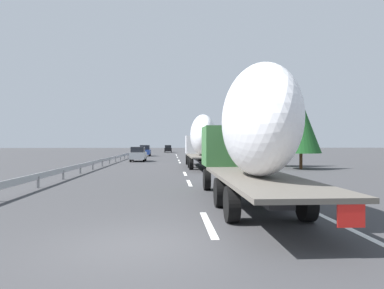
{
  "coord_description": "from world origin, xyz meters",
  "views": [
    {
      "loc": [
        -7.64,
        -0.76,
        2.27
      ],
      "look_at": [
        22.36,
        -2.59,
        2.18
      ],
      "focal_mm": 32.23,
      "sensor_mm": 36.0,
      "label": 1
    }
  ],
  "objects": [
    {
      "name": "ground_plane",
      "position": [
        40.0,
        0.0,
        0.0
      ],
      "size": [
        260.0,
        260.0,
        0.0
      ],
      "primitive_type": "plane",
      "color": "#38383A"
    },
    {
      "name": "lane_stripe_0",
      "position": [
        2.0,
        -1.8,
        0.0
      ],
      "size": [
        3.2,
        0.2,
        0.01
      ],
      "primitive_type": "cube",
      "color": "white",
      "rests_on": "ground_plane"
    },
    {
      "name": "lane_stripe_1",
      "position": [
        12.07,
        -1.8,
        0.0
      ],
      "size": [
        3.2,
        0.2,
        0.01
      ],
      "primitive_type": "cube",
      "color": "white",
      "rests_on": "ground_plane"
    },
    {
      "name": "lane_stripe_2",
      "position": [
        18.15,
        -1.8,
        0.0
      ],
      "size": [
        3.2,
        0.2,
        0.01
      ],
      "primitive_type": "cube",
      "color": "white",
      "rests_on": "ground_plane"
    },
    {
      "name": "lane_stripe_3",
      "position": [
        33.23,
        -1.8,
        0.0
      ],
      "size": [
        3.2,
        0.2,
        0.01
      ],
      "primitive_type": "cube",
      "color": "white",
      "rests_on": "ground_plane"
    },
    {
      "name": "lane_stripe_4",
      "position": [
        38.55,
        -1.8,
        0.0
      ],
      "size": [
        3.2,
        0.2,
        0.01
      ],
      "primitive_type": "cube",
      "color": "white",
      "rests_on": "ground_plane"
    },
    {
      "name": "lane_stripe_5",
      "position": [
        48.28,
        -1.8,
        0.0
      ],
      "size": [
        3.2,
        0.2,
        0.01
      ],
      "primitive_type": "cube",
      "color": "white",
      "rests_on": "ground_plane"
    },
    {
      "name": "lane_stripe_6",
      "position": [
        56.52,
        -1.8,
        0.0
      ],
      "size": [
        3.2,
        0.2,
        0.01
      ],
      "primitive_type": "cube",
      "color": "white",
      "rests_on": "ground_plane"
    },
    {
      "name": "lane_stripe_7",
      "position": [
        62.47,
        -1.8,
        0.0
      ],
      "size": [
        3.2,
        0.2,
        0.01
      ],
      "primitive_type": "cube",
      "color": "white",
      "rests_on": "ground_plane"
    },
    {
      "name": "edge_line_right",
      "position": [
        45.0,
        -5.5,
        0.0
      ],
      "size": [
        110.0,
        0.2,
        0.01
      ],
      "primitive_type": "cube",
      "color": "white",
      "rests_on": "ground_plane"
    },
    {
      "name": "truck_lead",
      "position": [
        24.28,
        -3.6,
        2.67
      ],
      "size": [
        13.47,
        2.55,
        4.85
      ],
      "color": "silver",
      "rests_on": "ground_plane"
    },
    {
      "name": "truck_trailing",
      "position": [
        4.63,
        -3.6,
        2.65
      ],
      "size": [
        12.56,
        2.55,
        4.84
      ],
      "color": "#387038",
      "rests_on": "ground_plane"
    },
    {
      "name": "car_blue_sedan",
      "position": [
        54.44,
        3.88,
        0.98
      ],
      "size": [
        4.34,
        1.86,
        1.97
      ],
      "color": "#28479E",
      "rests_on": "ground_plane"
    },
    {
      "name": "car_black_suv",
      "position": [
        79.65,
        -0.02,
        0.93
      ],
      "size": [
        4.59,
        1.81,
        1.85
      ],
      "color": "black",
      "rests_on": "ground_plane"
    },
    {
      "name": "car_silver_hatch",
      "position": [
        36.06,
        3.37,
        0.93
      ],
      "size": [
        4.31,
        1.83,
        1.84
      ],
      "color": "#ADB2B7",
      "rests_on": "ground_plane"
    },
    {
      "name": "road_sign",
      "position": [
        41.9,
        -6.7,
        2.07
      ],
      "size": [
        0.1,
        0.9,
        2.97
      ],
      "color": "gray",
      "rests_on": "ground_plane"
    },
    {
      "name": "tree_0",
      "position": [
        68.07,
        -9.74,
        4.17
      ],
      "size": [
        3.09,
        3.09,
        7.02
      ],
      "color": "#472D19",
      "rests_on": "ground_plane"
    },
    {
      "name": "tree_1",
      "position": [
        25.74,
        -11.95,
        4.49
      ],
      "size": [
        3.22,
        3.22,
        7.2
      ],
      "color": "#472D19",
      "rests_on": "ground_plane"
    },
    {
      "name": "tree_2",
      "position": [
        39.37,
        -12.95,
        3.28
      ],
      "size": [
        3.96,
        3.96,
        5.35
      ],
      "color": "#472D19",
      "rests_on": "ground_plane"
    },
    {
      "name": "tree_3",
      "position": [
        22.21,
        -12.26,
        3.8
      ],
      "size": [
        3.5,
        3.5,
        6.2
      ],
      "color": "#472D19",
      "rests_on": "ground_plane"
    },
    {
      "name": "guardrail_median",
      "position": [
        43.0,
        6.0,
        0.58
      ],
      "size": [
        94.0,
        0.1,
        0.76
      ],
      "color": "#9EA0A5",
      "rests_on": "ground_plane"
    }
  ]
}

